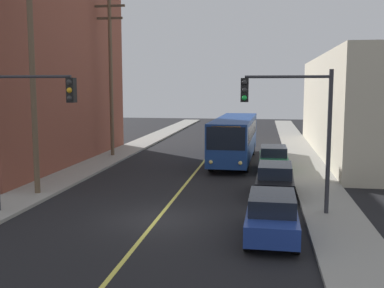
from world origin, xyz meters
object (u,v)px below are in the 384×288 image
(parked_car_blue, at_px, (272,215))
(utility_pole_mid, at_px, (111,71))
(parked_car_black, at_px, (275,179))
(traffic_signal_left_corner, at_px, (27,114))
(utility_pole_near, at_px, (32,70))
(parked_car_green, at_px, (273,158))
(traffic_signal_right_corner, at_px, (292,114))
(city_bus, at_px, (235,137))

(parked_car_blue, bearing_deg, utility_pole_mid, 124.53)
(parked_car_blue, bearing_deg, parked_car_black, 87.78)
(parked_car_black, height_order, traffic_signal_left_corner, traffic_signal_left_corner)
(parked_car_blue, height_order, utility_pole_near, utility_pole_near)
(parked_car_black, distance_m, traffic_signal_left_corner, 12.02)
(parked_car_green, height_order, utility_pole_mid, utility_pole_mid)
(parked_car_green, xyz_separation_m, traffic_signal_right_corner, (0.48, -10.24, 3.46))
(parked_car_blue, distance_m, parked_car_black, 6.46)
(parked_car_blue, relative_size, traffic_signal_right_corner, 0.74)
(parked_car_blue, relative_size, utility_pole_near, 0.40)
(city_bus, distance_m, traffic_signal_left_corner, 17.44)
(utility_pole_mid, height_order, traffic_signal_left_corner, utility_pole_mid)
(parked_car_blue, bearing_deg, traffic_signal_right_corner, 75.82)
(traffic_signal_right_corner, bearing_deg, utility_pole_mid, 131.72)
(utility_pole_mid, bearing_deg, traffic_signal_left_corner, -83.09)
(traffic_signal_left_corner, bearing_deg, city_bus, 63.84)
(parked_car_blue, distance_m, utility_pole_near, 13.56)
(parked_car_blue, height_order, utility_pole_mid, utility_pole_mid)
(parked_car_green, relative_size, utility_pole_near, 0.39)
(utility_pole_mid, height_order, traffic_signal_right_corner, utility_pole_mid)
(parked_car_blue, height_order, traffic_signal_left_corner, traffic_signal_left_corner)
(parked_car_blue, bearing_deg, parked_car_green, 88.70)
(utility_pole_near, relative_size, traffic_signal_left_corner, 1.87)
(utility_pole_mid, relative_size, traffic_signal_left_corner, 1.99)
(parked_car_black, bearing_deg, parked_car_blue, -92.22)
(utility_pole_near, bearing_deg, parked_car_green, 36.38)
(city_bus, xyz_separation_m, traffic_signal_right_corner, (3.21, -13.68, 2.49))
(parked_car_black, xyz_separation_m, traffic_signal_left_corner, (-10.29, -5.16, 3.46))
(utility_pole_near, height_order, traffic_signal_right_corner, utility_pole_near)
(city_bus, height_order, parked_car_green, city_bus)
(city_bus, bearing_deg, parked_car_green, -51.53)
(city_bus, height_order, parked_car_blue, city_bus)
(city_bus, relative_size, utility_pole_mid, 1.02)
(city_bus, xyz_separation_m, parked_car_green, (2.73, -3.44, -0.98))
(traffic_signal_left_corner, bearing_deg, traffic_signal_right_corner, 9.50)
(utility_pole_near, distance_m, utility_pole_mid, 12.82)
(utility_pole_near, bearing_deg, city_bus, 53.18)
(parked_car_green, distance_m, traffic_signal_left_corner, 16.26)
(parked_car_black, xyz_separation_m, parked_car_green, (0.05, 6.89, 0.00))
(utility_pole_near, bearing_deg, traffic_signal_right_corner, -7.07)
(traffic_signal_left_corner, relative_size, traffic_signal_right_corner, 1.00)
(utility_pole_mid, xyz_separation_m, traffic_signal_left_corner, (1.96, -16.14, -2.34))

